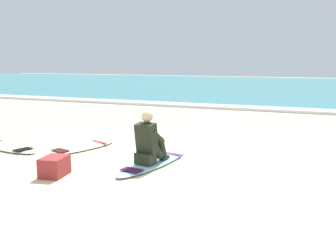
# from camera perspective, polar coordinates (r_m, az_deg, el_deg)

# --- Properties ---
(ground_plane) EXTENTS (80.00, 80.00, 0.00)m
(ground_plane) POSITION_cam_1_polar(r_m,az_deg,el_deg) (6.93, -6.40, -6.26)
(ground_plane) COLOR beige
(sea) EXTENTS (80.00, 28.00, 0.10)m
(sea) POSITION_cam_1_polar(r_m,az_deg,el_deg) (28.65, 16.04, 5.49)
(sea) COLOR teal
(sea) RESTS_ON ground
(breaking_foam) EXTENTS (80.00, 0.90, 0.11)m
(breaking_foam) POSITION_cam_1_polar(r_m,az_deg,el_deg) (15.17, 10.00, 2.47)
(breaking_foam) COLOR white
(breaking_foam) RESTS_ON ground
(surfboard_main) EXTENTS (0.80, 2.24, 0.08)m
(surfboard_main) POSITION_cam_1_polar(r_m,az_deg,el_deg) (6.97, -2.16, -5.80)
(surfboard_main) COLOR #9ED1E5
(surfboard_main) RESTS_ON ground
(surfer_seated) EXTENTS (0.42, 0.73, 0.95)m
(surfer_seated) POSITION_cam_1_polar(r_m,az_deg,el_deg) (6.75, -2.89, -2.82)
(surfer_seated) COLOR black
(surfer_seated) RESTS_ON surfboard_main
(surfboard_spare_near) EXTENTS (1.00, 1.82, 0.08)m
(surfboard_spare_near) POSITION_cam_1_polar(r_m,az_deg,el_deg) (8.36, -12.86, -3.45)
(surfboard_spare_near) COLOR silver
(surfboard_spare_near) RESTS_ON ground
(surfboard_spare_far) EXTENTS (2.03, 0.93, 0.08)m
(surfboard_spare_far) POSITION_cam_1_polar(r_m,az_deg,el_deg) (8.91, -23.26, -3.20)
(surfboard_spare_far) COLOR #EFE5C6
(surfboard_spare_far) RESTS_ON ground
(beach_bag) EXTENTS (0.44, 0.54, 0.32)m
(beach_bag) POSITION_cam_1_polar(r_m,az_deg,el_deg) (6.53, -16.75, -6.13)
(beach_bag) COLOR maroon
(beach_bag) RESTS_ON ground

